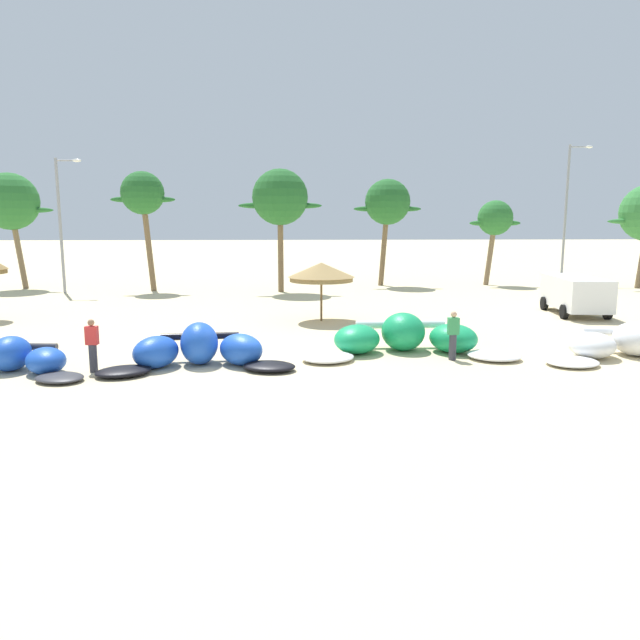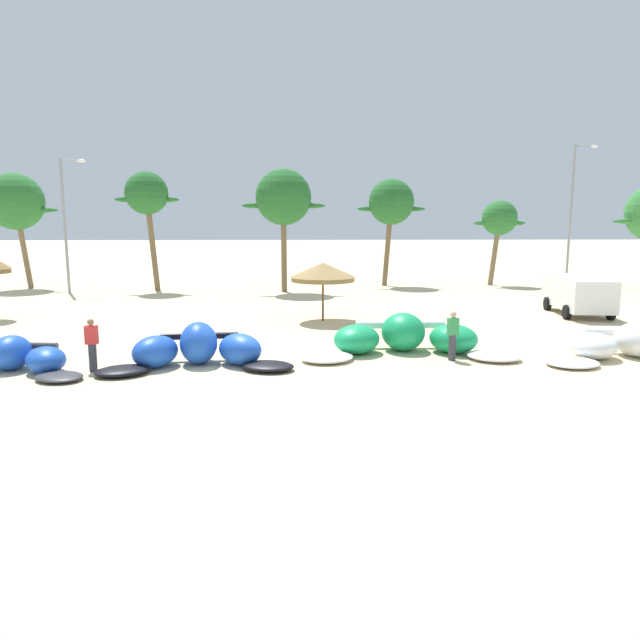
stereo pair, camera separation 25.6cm
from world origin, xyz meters
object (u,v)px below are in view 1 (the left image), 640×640
at_px(person_near_kites, 92,345).
at_px(lamppost_west_center, 568,207).
at_px(beach_umbrella_middle, 321,272).
at_px(parked_van, 575,292).
at_px(person_by_umbrellas, 453,335).
at_px(palm_leftmost, 10,202).
at_px(palm_center_right, 495,219).
at_px(kite_left_of_center, 405,338).
at_px(lamppost_west, 62,218).
at_px(kite_left, 199,350).
at_px(kite_far_left, 5,360).
at_px(palm_center_left, 387,203).
at_px(palm_left_of_gap, 280,198).
at_px(palm_left, 143,195).

height_order(person_near_kites, lamppost_west_center, lamppost_west_center).
distance_m(beach_umbrella_middle, lamppost_west_center, 25.59).
distance_m(beach_umbrella_middle, person_near_kites, 11.71).
height_order(parked_van, person_by_umbrellas, parked_van).
distance_m(palm_leftmost, palm_center_right, 33.17).
distance_m(kite_left_of_center, palm_center_right, 24.63).
relative_size(lamppost_west, lamppost_west_center, 0.84).
distance_m(kite_left, parked_van, 19.49).
xyz_separation_m(beach_umbrella_middle, palm_center_right, (13.11, 15.08, 2.41)).
bearing_deg(kite_left, kite_far_left, -174.16).
distance_m(kite_far_left, person_by_umbrellas, 13.94).
bearing_deg(palm_center_left, palm_leftmost, -177.98).
distance_m(kite_left_of_center, lamppost_west_center, 29.17).
bearing_deg(palm_center_left, person_near_kites, -117.92).
bearing_deg(palm_center_right, kite_left, -126.53).
bearing_deg(parked_van, palm_left_of_gap, 145.34).
relative_size(parked_van, palm_center_left, 0.65).
relative_size(person_near_kites, palm_center_right, 0.27).
bearing_deg(palm_left_of_gap, palm_center_left, 25.77).
bearing_deg(beach_umbrella_middle, person_by_umbrellas, -63.74).
xyz_separation_m(kite_left, palm_left_of_gap, (2.25, 19.92, 5.46)).
distance_m(kite_left_of_center, parked_van, 12.94).
xyz_separation_m(palm_leftmost, lamppost_west, (4.34, -2.67, -1.07)).
relative_size(kite_left, palm_center_left, 0.83).
distance_m(person_by_umbrellas, lamppost_west_center, 29.34).
bearing_deg(person_near_kites, palm_center_right, 49.61).
bearing_deg(kite_left, palm_left, 107.48).
relative_size(beach_umbrella_middle, palm_leftmost, 0.39).
relative_size(person_by_umbrellas, palm_left_of_gap, 0.21).
xyz_separation_m(beach_umbrella_middle, palm_left_of_gap, (-2.04, 11.52, 3.72)).
xyz_separation_m(palm_left_of_gap, palm_center_right, (15.15, 3.56, -1.31)).
distance_m(beach_umbrella_middle, parked_van, 12.67).
distance_m(kite_left_of_center, palm_leftmost, 31.30).
xyz_separation_m(kite_far_left, lamppost_west_center, (29.06, 25.70, 5.15)).
distance_m(kite_left, person_by_umbrellas, 8.22).
xyz_separation_m(person_by_umbrellas, palm_left, (-14.77, 20.41, 5.37)).
height_order(kite_far_left, kite_left, kite_left).
relative_size(person_by_umbrellas, lamppost_west, 0.19).
bearing_deg(lamppost_west, palm_leftmost, 148.35).
bearing_deg(lamppost_west, palm_center_right, 7.00).
bearing_deg(kite_far_left, person_near_kites, -0.12).
relative_size(kite_left_of_center, person_by_umbrellas, 4.74).
relative_size(person_near_kites, person_by_umbrellas, 1.00).
distance_m(kite_far_left, palm_center_right, 33.61).
xyz_separation_m(kite_left_of_center, palm_center_right, (10.54, 21.87, 4.15)).
distance_m(palm_leftmost, palm_center_left, 25.45).
bearing_deg(kite_left_of_center, palm_center_left, 82.61).
distance_m(person_by_umbrellas, palm_left, 25.76).
xyz_separation_m(person_near_kites, person_by_umbrellas, (11.28, 1.04, 0.00)).
relative_size(kite_left_of_center, palm_center_left, 1.03).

